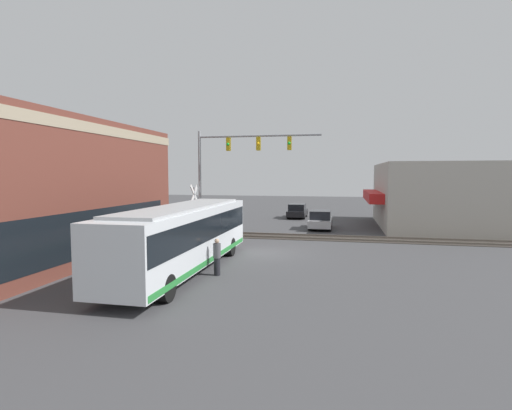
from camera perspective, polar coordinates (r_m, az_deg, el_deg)
The scene contains 10 objects.
ground_plane at distance 23.12m, azimuth 1.25°, elevation -6.82°, with size 120.00×120.00×0.00m, color #424244.
brick_building at distance 23.84m, azimuth -29.93°, elevation 1.76°, with size 16.46×8.44×7.28m.
shop_building at distance 37.18m, azimuth 23.47°, elevation 1.28°, with size 13.68×9.42×5.43m.
city_bus at distance 18.71m, azimuth -10.30°, elevation -4.26°, with size 12.20×2.59×3.07m.
traffic_signal_gantry at distance 28.00m, azimuth -3.06°, elevation 6.72°, with size 0.42×8.66×7.54m.
crossing_signal at distance 28.32m, azimuth -8.80°, elevation -0.11°, with size 1.41×1.18×3.81m.
rail_track_near at distance 28.93m, azimuth 3.52°, elevation -4.50°, with size 2.60×60.00×0.15m.
parked_car_silver at distance 33.31m, azimuth 9.21°, elevation -2.19°, with size 4.25×1.82×1.55m.
parked_car_black at distance 41.43m, azimuth 5.93°, elevation -0.91°, with size 4.22×1.82×1.48m.
pedestrian_near_bus at distance 17.97m, azimuth -5.59°, elevation -7.36°, with size 0.34×0.34×1.65m.
Camera 1 is at (-22.26, -4.32, 4.49)m, focal length 28.00 mm.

